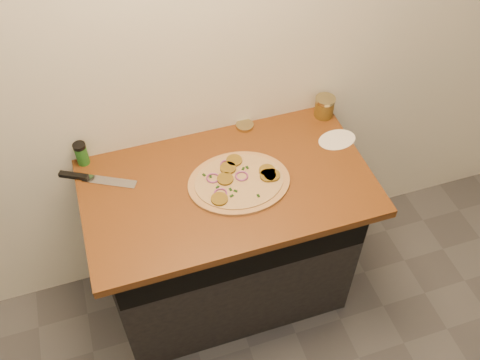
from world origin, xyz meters
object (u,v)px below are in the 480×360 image
object	(u,v)px
pizza	(239,181)
chefs_knife	(90,178)
spice_shaker	(81,154)
salsa_jar	(324,107)

from	to	relation	value
pizza	chefs_knife	bearing A→B (deg)	160.22
chefs_knife	spice_shaker	distance (m)	0.12
salsa_jar	spice_shaker	world-z (taller)	spice_shaker
spice_shaker	salsa_jar	bearing A→B (deg)	-1.83
chefs_knife	spice_shaker	world-z (taller)	spice_shaker
salsa_jar	spice_shaker	distance (m)	1.10
pizza	chefs_knife	distance (m)	0.62
chefs_knife	salsa_jar	xyz separation A→B (m)	(1.09, 0.07, 0.04)
salsa_jar	spice_shaker	bearing A→B (deg)	178.17
chefs_knife	spice_shaker	bearing A→B (deg)	97.38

